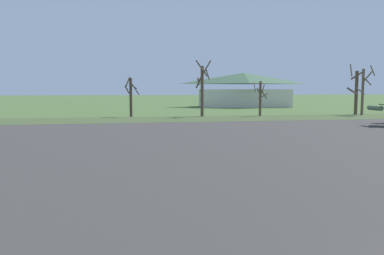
{
  "coord_description": "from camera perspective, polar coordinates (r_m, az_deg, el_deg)",
  "views": [
    {
      "loc": [
        -8.49,
        -6.56,
        4.6
      ],
      "look_at": [
        -2.91,
        23.2,
        1.64
      ],
      "focal_mm": 36.72,
      "sensor_mm": 36.0,
      "label": 1
    }
  ],
  "objects": [
    {
      "name": "bare_tree_far_left",
      "position": [
        66.3,
        -8.89,
        4.62
      ],
      "size": [
        2.48,
        2.37,
        6.64
      ],
      "color": "#42382D",
      "rests_on": "ground"
    },
    {
      "name": "visitor_building",
      "position": [
        103.27,
        7.52,
        5.41
      ],
      "size": [
        25.18,
        14.54,
        8.81
      ],
      "color": "beige",
      "rests_on": "ground"
    },
    {
      "name": "asphalt_apron",
      "position": [
        25.88,
        8.73,
        -4.66
      ],
      "size": [
        99.67,
        58.19,
        0.05
      ],
      "primitive_type": "cube",
      "color": "#383533",
      "rests_on": "ground"
    },
    {
      "name": "bare_tree_right_of_center",
      "position": [
        76.52,
        22.68,
        4.96
      ],
      "size": [
        2.93,
        2.91,
        9.16
      ],
      "color": "brown",
      "rests_on": "ground"
    },
    {
      "name": "bare_tree_center",
      "position": [
        67.79,
        9.88,
        4.35
      ],
      "size": [
        2.61,
        2.48,
        5.94
      ],
      "color": "brown",
      "rests_on": "ground"
    },
    {
      "name": "grass_verge_strip",
      "position": [
        59.9,
        -2.45,
        1.21
      ],
      "size": [
        159.67,
        12.0,
        0.06
      ],
      "primitive_type": "cube",
      "color": "#3C4B2A",
      "rests_on": "ground"
    },
    {
      "name": "bare_tree_left_of_center",
      "position": [
        65.69,
        1.49,
        5.81
      ],
      "size": [
        2.74,
        2.77,
        9.38
      ],
      "color": "brown",
      "rests_on": "ground"
    },
    {
      "name": "bare_tree_far_right",
      "position": [
        75.21,
        23.66,
        5.08
      ],
      "size": [
        3.3,
        3.37,
        8.62
      ],
      "color": "brown",
      "rests_on": "ground"
    }
  ]
}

